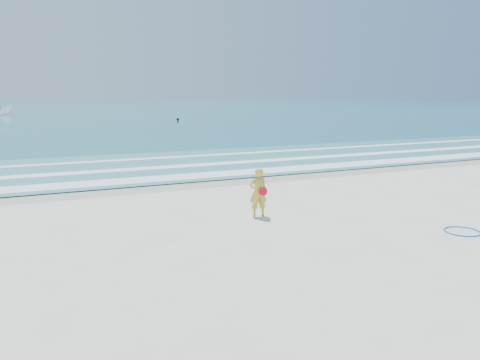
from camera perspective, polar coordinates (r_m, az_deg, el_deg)
name	(u,v)px	position (r m, az deg, el deg)	size (l,w,h in m)	color
ground	(311,249)	(11.45, 8.70, -8.31)	(400.00, 400.00, 0.00)	silver
wet_sand	(194,183)	(19.39, -5.63, -0.35)	(400.00, 2.40, 0.00)	#B2A893
ocean	(61,108)	(114.32, -20.96, 8.18)	(400.00, 190.00, 0.04)	#19727F
shallow	(163,165)	(24.12, -9.33, 1.84)	(400.00, 10.00, 0.01)	#59B7AD
foam_near	(185,177)	(20.60, -6.76, 0.42)	(400.00, 1.40, 0.01)	white
foam_mid	(167,167)	(23.35, -8.84, 1.59)	(400.00, 0.90, 0.01)	white
foam_far	(152,158)	(26.52, -10.69, 2.61)	(400.00, 0.60, 0.01)	white
hoop	(462,231)	(13.98, 25.46, -5.67)	(0.93, 0.93, 0.03)	blue
buoy	(178,119)	(60.67, -7.60, 7.34)	(0.36, 0.36, 0.36)	black
woman	(258,192)	(14.00, 2.22, -1.52)	(0.60, 0.45, 1.49)	gold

